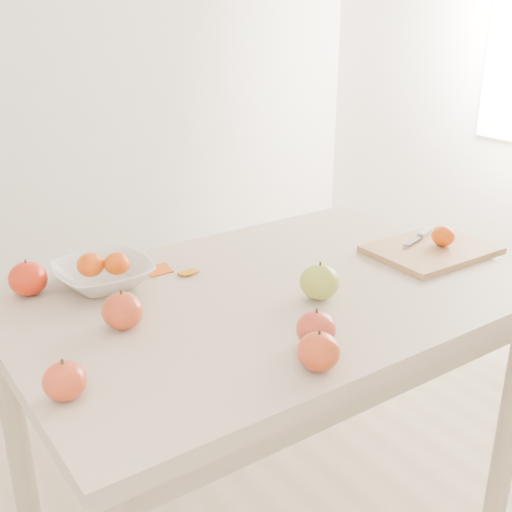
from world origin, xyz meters
TOP-DOWN VIEW (x-y plane):
  - table at (0.00, 0.00)m, footprint 1.20×0.80m
  - cutting_board at (0.50, -0.06)m, footprint 0.32×0.24m
  - board_tangerine at (0.53, -0.07)m, footprint 0.06×0.06m
  - fruit_bowl at (-0.31, 0.25)m, footprint 0.23×0.23m
  - bowl_tangerine_near at (-0.33, 0.26)m, footprint 0.06×0.06m
  - bowl_tangerine_far at (-0.28, 0.23)m, footprint 0.06×0.06m
  - orange_peel_a at (-0.16, 0.24)m, footprint 0.06×0.04m
  - orange_peel_b at (-0.11, 0.19)m, footprint 0.05×0.04m
  - paring_knife at (0.55, 0.01)m, footprint 0.17×0.07m
  - apple_green at (0.07, -0.10)m, footprint 0.09×0.09m
  - apple_red_a at (-0.47, 0.30)m, footprint 0.09×0.09m
  - apple_red_b at (-0.35, 0.02)m, footprint 0.09×0.09m
  - apple_red_d at (-0.54, -0.16)m, footprint 0.08×0.08m
  - apple_red_e at (-0.07, -0.26)m, footprint 0.08×0.08m
  - apple_red_c at (-0.12, -0.33)m, footprint 0.08×0.08m

SIDE VIEW (x-z plane):
  - table at x=0.00m, z-range 0.28..1.03m
  - orange_peel_a at x=-0.16m, z-range 0.75..0.76m
  - orange_peel_b at x=-0.11m, z-range 0.75..0.76m
  - cutting_board at x=0.50m, z-range 0.75..0.77m
  - paring_knife at x=0.55m, z-range 0.77..0.78m
  - fruit_bowl at x=-0.31m, z-range 0.75..0.81m
  - apple_red_d at x=-0.54m, z-range 0.75..0.82m
  - apple_red_e at x=-0.07m, z-range 0.75..0.82m
  - apple_red_c at x=-0.12m, z-range 0.75..0.82m
  - apple_red_b at x=-0.35m, z-range 0.75..0.83m
  - apple_red_a at x=-0.47m, z-range 0.75..0.83m
  - apple_green at x=0.07m, z-range 0.75..0.83m
  - board_tangerine at x=0.53m, z-range 0.77..0.82m
  - bowl_tangerine_far at x=-0.28m, z-range 0.78..0.83m
  - bowl_tangerine_near at x=-0.33m, z-range 0.78..0.83m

